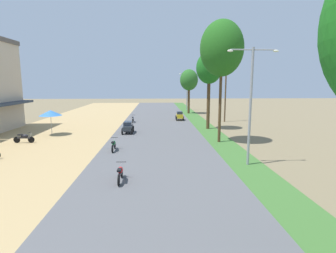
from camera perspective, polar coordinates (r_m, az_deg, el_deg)
name	(u,v)px	position (r m, az deg, el deg)	size (l,w,h in m)	color
parked_motorbike_fifth	(24,137)	(26.67, -28.26, -2.05)	(1.80, 0.54, 0.94)	black
vendor_umbrella	(50,113)	(29.29, -23.71, 2.67)	(2.20, 2.20, 2.52)	#99999E
median_tree_second	(222,49)	(24.07, 11.36, 15.92)	(3.69, 3.69, 10.48)	#4C351E
median_tree_third	(209,69)	(30.84, 8.75, 12.05)	(2.90, 2.90, 8.64)	#4C351E
median_tree_fourth	(189,80)	(46.33, 4.48, 9.77)	(3.05, 3.05, 7.49)	#4C351E
streetlamp_near	(251,98)	(17.52, 17.19, 5.73)	(3.16, 0.20, 7.35)	gray
streetlamp_mid	(187,89)	(51.94, 4.05, 8.06)	(3.16, 0.20, 7.10)	gray
utility_pole_near	(226,84)	(37.17, 12.18, 8.92)	(1.80, 0.20, 9.98)	brown
car_sedan_charcoal	(128,127)	(28.36, -8.53, -0.03)	(1.10, 2.26, 1.19)	#282D33
car_hatchback_yellow	(180,115)	(37.76, 2.48, 2.37)	(1.04, 2.00, 1.23)	gold
motorbike_ahead_third	(120,172)	(14.70, -10.12, -9.55)	(0.54, 1.80, 0.94)	black
motorbike_ahead_fourth	(114,144)	(21.23, -11.49, -3.72)	(0.54, 1.80, 0.94)	black
motorbike_ahead_fifth	(133,119)	(35.98, -7.46, 1.68)	(0.54, 1.80, 0.94)	black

